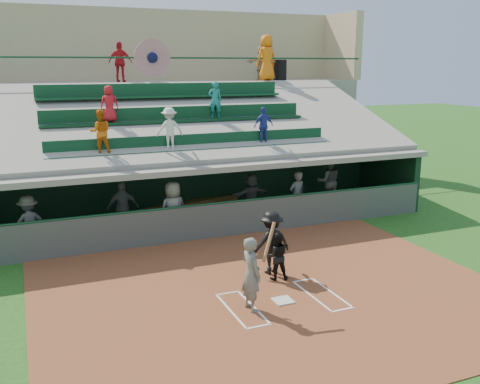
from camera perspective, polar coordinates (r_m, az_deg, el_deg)
name	(u,v)px	position (r m, az deg, el deg)	size (l,w,h in m)	color
ground	(283,302)	(12.60, 4.61, -11.61)	(100.00, 100.00, 0.00)	#1D4C15
dirt_slab	(273,293)	(13.00, 3.59, -10.72)	(11.00, 9.00, 0.02)	brown
home_plate	(283,300)	(12.58, 4.61, -11.46)	(0.43, 0.43, 0.03)	silver
batters_box_chalk	(283,301)	(12.59, 4.61, -11.51)	(2.65, 1.85, 0.01)	white
dugout_floor	(194,223)	(18.46, -4.94, -3.31)	(16.00, 3.50, 0.04)	gray
concourse_slab	(147,134)	(24.40, -9.88, 6.11)	(20.00, 3.00, 4.60)	gray
grandstand	(164,144)	(21.53, -8.12, 5.12)	(20.40, 10.40, 7.80)	#4B504B
batter_at_plate	(251,273)	(11.84, 1.23, -8.68)	(0.87, 0.75, 1.95)	#565853
catcher	(277,256)	(13.56, 3.94, -6.82)	(0.60, 0.47, 1.23)	black
home_umpire	(271,242)	(13.88, 3.35, -5.39)	(1.07, 0.62, 1.66)	black
dugout_bench	(186,208)	(19.54, -5.76, -1.70)	(13.69, 0.41, 0.41)	olive
dugout_player_a	(29,223)	(16.69, -21.59, -3.08)	(1.05, 0.60, 1.62)	#565854
dugout_player_b	(123,207)	(17.50, -12.35, -1.62)	(0.98, 0.41, 1.67)	#5D5F5A
dugout_player_c	(173,210)	(16.61, -7.13, -1.95)	(0.89, 0.58, 1.81)	#565954
dugout_player_d	(251,195)	(18.87, 1.20, -0.37)	(1.45, 0.46, 1.57)	#51534F
dugout_player_e	(297,196)	(18.61, 6.09, -0.40)	(0.63, 0.41, 1.72)	#51544F
dugout_player_f	(328,181)	(20.66, 9.41, 1.13)	(0.92, 0.72, 1.90)	#5F625D
trash_bin	(280,70)	(26.24, 4.28, 12.85)	(0.64, 0.64, 0.95)	black
concourse_staff_a	(120,62)	(23.23, -12.65, 13.36)	(0.96, 0.40, 1.65)	red
concourse_staff_b	(267,58)	(24.51, 2.86, 14.09)	(0.99, 0.64, 2.02)	orange
concourse_staff_c	(262,63)	(25.25, 2.33, 13.58)	(1.47, 0.47, 1.59)	tan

